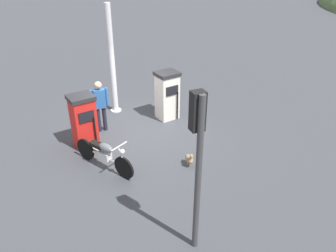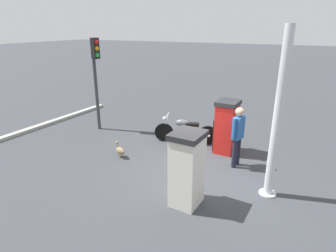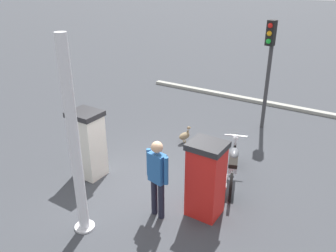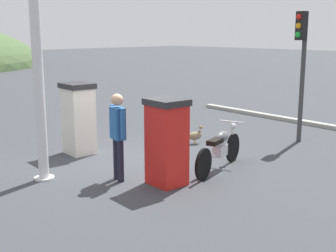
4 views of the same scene
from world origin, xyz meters
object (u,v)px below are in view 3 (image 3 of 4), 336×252
at_px(attendant_person, 157,174).
at_px(wandering_duck, 185,135).
at_px(canopy_support_pole, 75,146).
at_px(fuel_pump_far, 88,144).
at_px(roadside_traffic_light, 269,57).
at_px(motorcycle_near_pump, 233,164).
at_px(fuel_pump_near, 206,179).

height_order(attendant_person, wandering_duck, attendant_person).
bearing_deg(attendant_person, canopy_support_pole, 134.10).
bearing_deg(fuel_pump_far, wandering_duck, -24.95).
bearing_deg(canopy_support_pole, roadside_traffic_light, -15.27).
bearing_deg(canopy_support_pole, motorcycle_near_pump, -33.44).
relative_size(fuel_pump_near, canopy_support_pole, 0.43).
distance_m(motorcycle_near_pump, wandering_duck, 2.33).
height_order(fuel_pump_far, wandering_duck, fuel_pump_far).
height_order(fuel_pump_near, wandering_duck, fuel_pump_near).
bearing_deg(attendant_person, fuel_pump_near, -56.38).
distance_m(wandering_duck, canopy_support_pole, 4.60).
xyz_separation_m(attendant_person, canopy_support_pole, (-1.05, 1.08, 0.84)).
bearing_deg(motorcycle_near_pump, fuel_pump_far, 114.16).
height_order(fuel_pump_near, attendant_person, attendant_person).
height_order(fuel_pump_near, motorcycle_near_pump, fuel_pump_near).
xyz_separation_m(attendant_person, wandering_duck, (3.26, 1.01, -0.77)).
height_order(motorcycle_near_pump, canopy_support_pole, canopy_support_pole).
distance_m(fuel_pump_near, canopy_support_pole, 2.67).
xyz_separation_m(fuel_pump_near, motorcycle_near_pump, (1.43, -0.10, -0.37)).
height_order(wandering_duck, roadside_traffic_light, roadside_traffic_light).
height_order(fuel_pump_far, canopy_support_pole, canopy_support_pole).
relative_size(fuel_pump_near, motorcycle_near_pump, 0.80).
bearing_deg(canopy_support_pole, fuel_pump_near, -50.03).
bearing_deg(fuel_pump_near, canopy_support_pole, 129.97).
bearing_deg(canopy_support_pole, attendant_person, -45.90).
distance_m(fuel_pump_far, motorcycle_near_pump, 3.53).
distance_m(fuel_pump_near, roadside_traffic_light, 5.10).
xyz_separation_m(fuel_pump_far, motorcycle_near_pump, (1.43, -3.20, -0.39)).
bearing_deg(fuel_pump_far, attendant_person, -103.38).
bearing_deg(fuel_pump_far, canopy_support_pole, -142.97).
height_order(fuel_pump_near, canopy_support_pole, canopy_support_pole).
relative_size(attendant_person, canopy_support_pole, 0.45).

